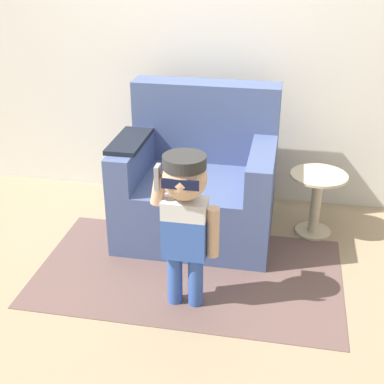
{
  "coord_description": "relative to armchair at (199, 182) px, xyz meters",
  "views": [
    {
      "loc": [
        0.66,
        -3.34,
        1.93
      ],
      "look_at": [
        0.11,
        -0.49,
        0.51
      ],
      "focal_mm": 50.0,
      "sensor_mm": 36.0,
      "label": 1
    }
  ],
  "objects": [
    {
      "name": "ground_plane",
      "position": [
        -0.07,
        0.03,
        -0.36
      ],
      "size": [
        10.0,
        10.0,
        0.0
      ],
      "primitive_type": "plane",
      "color": "#998466"
    },
    {
      "name": "wall_back",
      "position": [
        -0.07,
        0.59,
        0.94
      ],
      "size": [
        10.0,
        0.05,
        2.6
      ],
      "color": "silver",
      "rests_on": "ground_plane"
    },
    {
      "name": "armchair",
      "position": [
        0.0,
        0.0,
        0.0
      ],
      "size": [
        1.05,
        0.87,
        0.99
      ],
      "color": "#475684",
      "rests_on": "ground_plane"
    },
    {
      "name": "person_child",
      "position": [
        0.08,
        -0.87,
        0.25
      ],
      "size": [
        0.37,
        0.28,
        0.91
      ],
      "color": "#3356AD",
      "rests_on": "ground_plane"
    },
    {
      "name": "side_table",
      "position": [
        0.81,
        0.07,
        -0.08
      ],
      "size": [
        0.39,
        0.39,
        0.45
      ],
      "color": "beige",
      "rests_on": "ground_plane"
    },
    {
      "name": "rug",
      "position": [
        0.04,
        -0.58,
        -0.36
      ],
      "size": [
        1.88,
        1.09,
        0.01
      ],
      "color": "brown",
      "rests_on": "ground_plane"
    }
  ]
}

